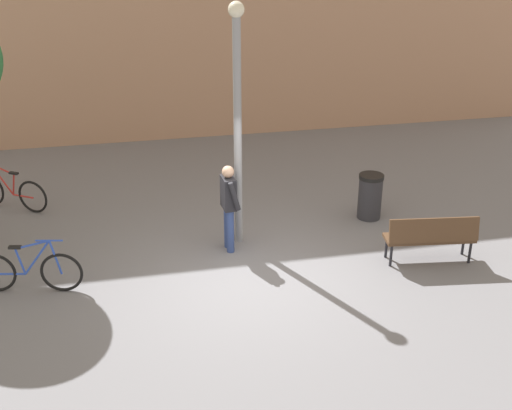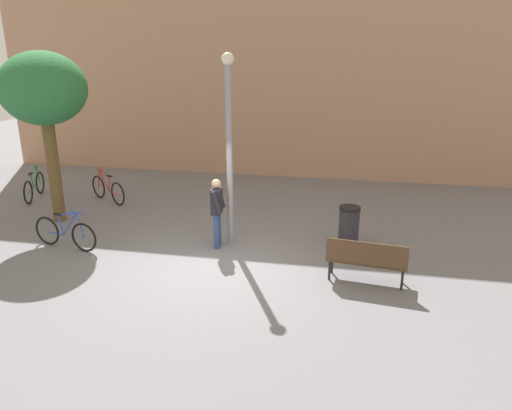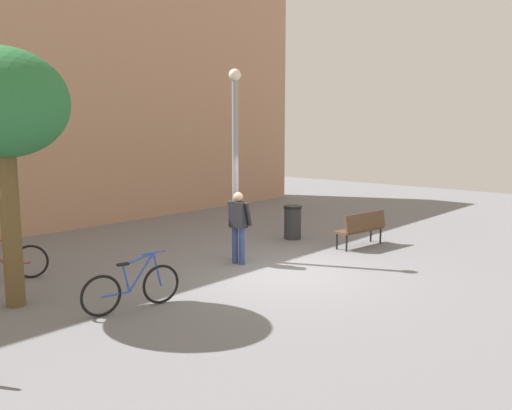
{
  "view_description": "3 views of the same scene",
  "coord_description": "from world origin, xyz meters",
  "px_view_note": "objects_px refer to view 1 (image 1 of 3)",
  "views": [
    {
      "loc": [
        -1.89,
        -9.56,
        5.85
      ],
      "look_at": [
        0.24,
        0.55,
        1.14
      ],
      "focal_mm": 45.99,
      "sensor_mm": 36.0,
      "label": 1
    },
    {
      "loc": [
        2.85,
        -9.43,
        4.71
      ],
      "look_at": [
        0.85,
        0.87,
        1.2
      ],
      "focal_mm": 34.87,
      "sensor_mm": 36.0,
      "label": 2
    },
    {
      "loc": [
        -8.86,
        -7.05,
        3.12
      ],
      "look_at": [
        -0.31,
        0.46,
        1.46
      ],
      "focal_mm": 37.29,
      "sensor_mm": 36.0,
      "label": 3
    }
  ],
  "objects_px": {
    "person_by_lamppost": "(229,202)",
    "park_bench": "(431,235)",
    "bicycle_red": "(11,192)",
    "trash_bin": "(370,196)",
    "bicycle_blue": "(29,271)",
    "lamppost": "(237,113)"
  },
  "relations": [
    {
      "from": "park_bench",
      "to": "trash_bin",
      "type": "height_order",
      "value": "trash_bin"
    },
    {
      "from": "person_by_lamppost",
      "to": "bicycle_blue",
      "type": "distance_m",
      "value": 3.62
    },
    {
      "from": "trash_bin",
      "to": "bicycle_red",
      "type": "bearing_deg",
      "value": 164.74
    },
    {
      "from": "park_bench",
      "to": "person_by_lamppost",
      "type": "bearing_deg",
      "value": 160.18
    },
    {
      "from": "bicycle_red",
      "to": "trash_bin",
      "type": "distance_m",
      "value": 7.52
    },
    {
      "from": "bicycle_red",
      "to": "person_by_lamppost",
      "type": "bearing_deg",
      "value": -33.2
    },
    {
      "from": "person_by_lamppost",
      "to": "trash_bin",
      "type": "xyz_separation_m",
      "value": [
        3.05,
        0.77,
        -0.49
      ]
    },
    {
      "from": "person_by_lamppost",
      "to": "trash_bin",
      "type": "height_order",
      "value": "person_by_lamppost"
    },
    {
      "from": "lamppost",
      "to": "person_by_lamppost",
      "type": "height_order",
      "value": "lamppost"
    },
    {
      "from": "lamppost",
      "to": "park_bench",
      "type": "bearing_deg",
      "value": -25.96
    },
    {
      "from": "bicycle_blue",
      "to": "trash_bin",
      "type": "relative_size",
      "value": 1.89
    },
    {
      "from": "bicycle_blue",
      "to": "trash_bin",
      "type": "height_order",
      "value": "bicycle_blue"
    },
    {
      "from": "park_bench",
      "to": "bicycle_red",
      "type": "xyz_separation_m",
      "value": [
        -7.63,
        3.98,
        -0.16
      ]
    },
    {
      "from": "lamppost",
      "to": "bicycle_red",
      "type": "relative_size",
      "value": 2.86
    },
    {
      "from": "lamppost",
      "to": "park_bench",
      "type": "height_order",
      "value": "lamppost"
    },
    {
      "from": "lamppost",
      "to": "bicycle_blue",
      "type": "distance_m",
      "value": 4.44
    },
    {
      "from": "person_by_lamppost",
      "to": "park_bench",
      "type": "height_order",
      "value": "person_by_lamppost"
    },
    {
      "from": "bicycle_red",
      "to": "lamppost",
      "type": "bearing_deg",
      "value": -28.7
    },
    {
      "from": "park_bench",
      "to": "trash_bin",
      "type": "xyz_separation_m",
      "value": [
        -0.38,
        2.01,
        -0.07
      ]
    },
    {
      "from": "person_by_lamppost",
      "to": "bicycle_red",
      "type": "height_order",
      "value": "person_by_lamppost"
    },
    {
      "from": "bicycle_blue",
      "to": "park_bench",
      "type": "bearing_deg",
      "value": -3.83
    },
    {
      "from": "person_by_lamppost",
      "to": "park_bench",
      "type": "bearing_deg",
      "value": -19.82
    }
  ]
}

